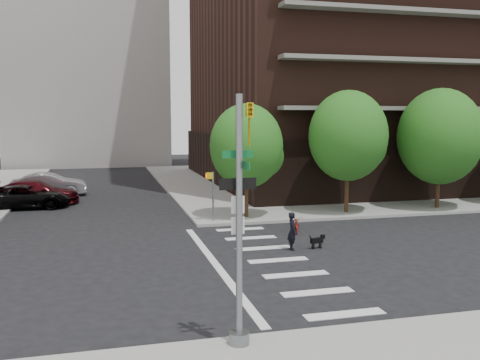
# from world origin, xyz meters

# --- Properties ---
(ground) EXTENTS (120.00, 120.00, 0.00)m
(ground) POSITION_xyz_m (0.00, 0.00, 0.00)
(ground) COLOR black
(ground) RESTS_ON ground
(sidewalk_ne) EXTENTS (39.00, 33.00, 0.15)m
(sidewalk_ne) POSITION_xyz_m (20.50, 23.50, 0.07)
(sidewalk_ne) COLOR gray
(sidewalk_ne) RESTS_ON ground
(crosswalk) EXTENTS (3.85, 13.00, 0.01)m
(crosswalk) POSITION_xyz_m (2.21, -0.00, 0.01)
(crosswalk) COLOR silver
(crosswalk) RESTS_ON ground
(tree_a) EXTENTS (4.00, 4.00, 5.90)m
(tree_a) POSITION_xyz_m (4.00, 8.50, 4.04)
(tree_a) COLOR #301E11
(tree_a) RESTS_ON sidewalk_ne
(tree_b) EXTENTS (4.50, 4.50, 6.65)m
(tree_b) POSITION_xyz_m (10.00, 8.50, 4.54)
(tree_b) COLOR #301E11
(tree_b) RESTS_ON sidewalk_ne
(tree_c) EXTENTS (5.00, 5.00, 6.80)m
(tree_c) POSITION_xyz_m (16.00, 8.50, 4.45)
(tree_c) COLOR #301E11
(tree_c) RESTS_ON sidewalk_ne
(traffic_signal) EXTENTS (0.90, 0.75, 6.00)m
(traffic_signal) POSITION_xyz_m (-0.47, -7.49, 2.70)
(traffic_signal) COLOR slate
(traffic_signal) RESTS_ON sidewalk_s
(pedestrian_signal) EXTENTS (2.18, 0.67, 2.60)m
(pedestrian_signal) POSITION_xyz_m (2.32, 7.92, 1.85)
(pedestrian_signal) COLOR slate
(pedestrian_signal) RESTS_ON sidewalk_ne
(parked_car_black) EXTENTS (2.53, 5.28, 1.45)m
(parked_car_black) POSITION_xyz_m (-8.20, 15.23, 0.73)
(parked_car_black) COLOR black
(parked_car_black) RESTS_ON ground
(parked_car_maroon) EXTENTS (2.44, 5.46, 1.55)m
(parked_car_maroon) POSITION_xyz_m (-7.80, 16.75, 0.78)
(parked_car_maroon) COLOR #3D080E
(parked_car_maroon) RESTS_ON ground
(parked_car_silver) EXTENTS (1.98, 5.14, 1.67)m
(parked_car_silver) POSITION_xyz_m (-7.32, 20.34, 0.84)
(parked_car_silver) COLOR #ADAFB4
(parked_car_silver) RESTS_ON ground
(scooter) EXTENTS (1.01, 1.65, 0.82)m
(scooter) POSITION_xyz_m (5.51, 4.64, 0.41)
(scooter) COLOR #9D1A0F
(scooter) RESTS_ON ground
(dog_walker) EXTENTS (0.63, 0.45, 1.62)m
(dog_walker) POSITION_xyz_m (4.11, 1.43, 0.81)
(dog_walker) COLOR black
(dog_walker) RESTS_ON ground
(dog) EXTENTS (0.69, 0.29, 0.57)m
(dog) POSITION_xyz_m (5.25, 1.39, 0.36)
(dog) COLOR black
(dog) RESTS_ON ground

